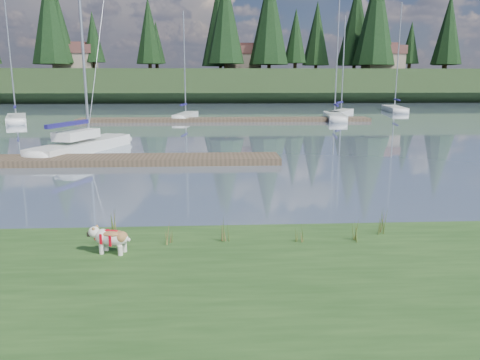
{
  "coord_description": "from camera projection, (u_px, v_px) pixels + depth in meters",
  "views": [
    {
      "loc": [
        1.08,
        -12.06,
        3.73
      ],
      "look_at": [
        1.7,
        -0.5,
        1.22
      ],
      "focal_mm": 35.0,
      "sensor_mm": 36.0,
      "label": 1
    }
  ],
  "objects": [
    {
      "name": "sailboat_bg_5",
      "position": [
        393.0,
        108.0,
        55.15
      ],
      "size": [
        3.2,
        8.74,
        12.19
      ],
      "rotation": [
        0.0,
        0.0,
        1.39
      ],
      "color": "white",
      "rests_on": "ground"
    },
    {
      "name": "conifer_5",
      "position": [
        296.0,
        36.0,
        79.31
      ],
      "size": [
        3.96,
        3.96,
        10.35
      ],
      "color": "#382619",
      "rests_on": "ridge"
    },
    {
      "name": "weed_3",
      "position": [
        111.0,
        224.0,
        10.25
      ],
      "size": [
        0.17,
        0.14,
        0.63
      ],
      "color": "#475B23",
      "rests_on": "bank"
    },
    {
      "name": "sailboat_bg_4",
      "position": [
        342.0,
        112.0,
        48.62
      ],
      "size": [
        4.31,
        6.48,
        9.96
      ],
      "rotation": [
        0.0,
        0.0,
        1.08
      ],
      "color": "white",
      "rests_on": "ground"
    },
    {
      "name": "ground",
      "position": [
        203.0,
        121.0,
        41.78
      ],
      "size": [
        200.0,
        200.0,
        0.0
      ],
      "primitive_type": "plane",
      "color": "slate",
      "rests_on": "ground"
    },
    {
      "name": "weed_5",
      "position": [
        381.0,
        222.0,
        10.42
      ],
      "size": [
        0.17,
        0.14,
        0.62
      ],
      "color": "#475B23",
      "rests_on": "bank"
    },
    {
      "name": "bank",
      "position": [
        141.0,
        336.0,
        6.61
      ],
      "size": [
        60.0,
        9.0,
        0.35
      ],
      "primitive_type": "cube",
      "color": "#2B4D1E",
      "rests_on": "ground"
    },
    {
      "name": "sailboat_main",
      "position": [
        89.0,
        143.0,
        24.79
      ],
      "size": [
        4.18,
        7.97,
        11.49
      ],
      "rotation": [
        0.0,
        0.0,
        1.22
      ],
      "color": "white",
      "rests_on": "ground"
    },
    {
      "name": "sailboat_bg_0",
      "position": [
        16.0,
        118.0,
        41.65
      ],
      "size": [
        4.19,
        7.7,
        11.17
      ],
      "rotation": [
        0.0,
        0.0,
        1.94
      ],
      "color": "white",
      "rests_on": "ground"
    },
    {
      "name": "dock_near",
      "position": [
        102.0,
        160.0,
        21.05
      ],
      "size": [
        16.0,
        2.0,
        0.3
      ],
      "primitive_type": "cube",
      "color": "#4C3D2C",
      "rests_on": "ground"
    },
    {
      "name": "weed_0",
      "position": [
        169.0,
        234.0,
        9.75
      ],
      "size": [
        0.17,
        0.14,
        0.53
      ],
      "color": "#475B23",
      "rests_on": "bank"
    },
    {
      "name": "conifer_6",
      "position": [
        376.0,
        15.0,
        77.37
      ],
      "size": [
        7.04,
        7.04,
        17.0
      ],
      "color": "#382619",
      "rests_on": "ridge"
    },
    {
      "name": "house_1",
      "position": [
        242.0,
        58.0,
        80.56
      ],
      "size": [
        6.3,
        5.3,
        4.65
      ],
      "color": "gray",
      "rests_on": "ridge"
    },
    {
      "name": "sailboat_bg_2",
      "position": [
        187.0,
        115.0,
        44.62
      ],
      "size": [
        2.29,
        6.56,
        9.84
      ],
      "rotation": [
        0.0,
        0.0,
        1.41
      ],
      "color": "white",
      "rests_on": "ground"
    },
    {
      "name": "mud_lip",
      "position": [
        170.0,
        239.0,
        10.93
      ],
      "size": [
        60.0,
        0.5,
        0.14
      ],
      "primitive_type": "cube",
      "color": "#33281C",
      "rests_on": "ground"
    },
    {
      "name": "conifer_2",
      "position": [
        50.0,
        16.0,
        74.67
      ],
      "size": [
        6.6,
        6.6,
        16.05
      ],
      "color": "#382619",
      "rests_on": "ridge"
    },
    {
      "name": "ridge",
      "position": [
        208.0,
        86.0,
        83.21
      ],
      "size": [
        200.0,
        20.0,
        5.0
      ],
      "primitive_type": "cube",
      "color": "#1E3017",
      "rests_on": "ground"
    },
    {
      "name": "bulldog",
      "position": [
        111.0,
        237.0,
        9.22
      ],
      "size": [
        0.88,
        0.48,
        0.52
      ],
      "rotation": [
        0.0,
        0.0,
        2.9
      ],
      "color": "silver",
      "rests_on": "bank"
    },
    {
      "name": "sailboat_bg_3",
      "position": [
        334.0,
        116.0,
        44.18
      ],
      "size": [
        2.61,
        7.9,
        11.44
      ],
      "rotation": [
        0.0,
        0.0,
        1.43
      ],
      "color": "white",
      "rests_on": "ground"
    },
    {
      "name": "dock_far",
      "position": [
        225.0,
        120.0,
        41.85
      ],
      "size": [
        26.0,
        2.2,
        0.3
      ],
      "primitive_type": "cube",
      "color": "#4C3D2C",
      "rests_on": "ground"
    },
    {
      "name": "house_2",
      "position": [
        383.0,
        57.0,
        79.87
      ],
      "size": [
        6.3,
        5.3,
        4.65
      ],
      "color": "gray",
      "rests_on": "ridge"
    },
    {
      "name": "conifer_4",
      "position": [
        226.0,
        19.0,
        74.29
      ],
      "size": [
        6.16,
        6.16,
        15.1
      ],
      "color": "#382619",
      "rests_on": "ridge"
    },
    {
      "name": "conifer_3",
      "position": [
        149.0,
        31.0,
        79.75
      ],
      "size": [
        4.84,
        4.84,
        12.25
      ],
      "color": "#382619",
      "rests_on": "ridge"
    },
    {
      "name": "conifer_7",
      "position": [
        448.0,
        29.0,
        81.42
      ],
      "size": [
        5.28,
        5.28,
        13.2
      ],
      "color": "#382619",
      "rests_on": "ridge"
    },
    {
      "name": "house_0",
      "position": [
        76.0,
        57.0,
        78.1
      ],
      "size": [
        6.3,
        5.3,
        4.65
      ],
      "color": "gray",
      "rests_on": "ridge"
    },
    {
      "name": "weed_2",
      "position": [
        354.0,
        228.0,
        9.91
      ],
      "size": [
        0.17,
        0.14,
        0.69
      ],
      "color": "#475B23",
      "rests_on": "bank"
    },
    {
      "name": "weed_1",
      "position": [
        226.0,
        230.0,
        9.92
      ],
      "size": [
        0.17,
        0.14,
        0.57
      ],
      "color": "#475B23",
      "rests_on": "bank"
    },
    {
      "name": "weed_4",
      "position": [
        299.0,
        233.0,
        9.91
      ],
      "size": [
        0.17,
        0.14,
        0.42
      ],
      "color": "#475B23",
      "rests_on": "bank"
    }
  ]
}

